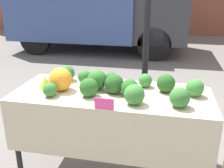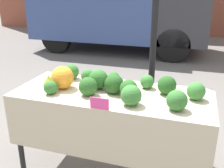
# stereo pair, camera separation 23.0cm
# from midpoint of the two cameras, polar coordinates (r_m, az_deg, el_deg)

# --- Properties ---
(ground_plane) EXTENTS (40.00, 40.00, 0.00)m
(ground_plane) POSITION_cam_midpoint_polar(r_m,az_deg,el_deg) (2.74, -2.52, -17.90)
(ground_plane) COLOR slate
(tent_pole) EXTENTS (0.07, 0.07, 2.53)m
(tent_pole) POSITION_cam_midpoint_polar(r_m,az_deg,el_deg) (2.90, 5.28, 11.68)
(tent_pole) COLOR black
(tent_pole) RESTS_ON ground_plane
(parked_truck) EXTENTS (4.63, 2.12, 2.31)m
(parked_truck) POSITION_cam_midpoint_polar(r_m,az_deg,el_deg) (7.48, -4.75, 16.89)
(parked_truck) COLOR #384C84
(parked_truck) RESTS_ON ground_plane
(market_table) EXTENTS (1.75, 0.72, 0.82)m
(market_table) POSITION_cam_midpoint_polar(r_m,az_deg,el_deg) (2.32, -3.15, -5.06)
(market_table) COLOR beige
(market_table) RESTS_ON ground_plane
(orange_cauliflower) EXTENTS (0.21, 0.21, 0.21)m
(orange_cauliflower) POSITION_cam_midpoint_polar(r_m,az_deg,el_deg) (2.41, -13.83, 0.95)
(orange_cauliflower) COLOR orange
(orange_cauliflower) RESTS_ON market_table
(romanesco_head) EXTENTS (0.13, 0.13, 0.11)m
(romanesco_head) POSITION_cam_midpoint_polar(r_m,az_deg,el_deg) (2.53, -16.86, 0.37)
(romanesco_head) COLOR #93B238
(romanesco_head) RESTS_ON market_table
(broccoli_head_0) EXTENTS (0.16, 0.16, 0.16)m
(broccoli_head_0) POSITION_cam_midpoint_polar(r_m,az_deg,el_deg) (2.23, -8.01, -0.80)
(broccoli_head_0) COLOR #285B23
(broccoli_head_0) RESTS_ON market_table
(broccoli_head_1) EXTENTS (0.15, 0.15, 0.15)m
(broccoli_head_1) POSITION_cam_midpoint_polar(r_m,az_deg,el_deg) (2.21, 0.95, -0.94)
(broccoli_head_1) COLOR #285B23
(broccoli_head_1) RESTS_ON market_table
(broccoli_head_2) EXTENTS (0.16, 0.16, 0.16)m
(broccoli_head_2) POSITION_cam_midpoint_polar(r_m,az_deg,el_deg) (2.33, 8.93, 0.12)
(broccoli_head_2) COLOR #23511E
(broccoli_head_2) RESTS_ON market_table
(broccoli_head_3) EXTENTS (0.11, 0.11, 0.11)m
(broccoli_head_3) POSITION_cam_midpoint_polar(r_m,az_deg,el_deg) (2.53, -2.78, 1.34)
(broccoli_head_3) COLOR #2D6628
(broccoli_head_3) RESTS_ON market_table
(broccoli_head_4) EXTENTS (0.16, 0.16, 0.16)m
(broccoli_head_4) POSITION_cam_midpoint_polar(r_m,az_deg,el_deg) (2.06, 11.47, -2.96)
(broccoli_head_4) COLOR #336B2D
(broccoli_head_4) RESTS_ON market_table
(broccoli_head_5) EXTENTS (0.13, 0.13, 0.13)m
(broccoli_head_5) POSITION_cam_midpoint_polar(r_m,az_deg,el_deg) (2.56, -8.57, 1.54)
(broccoli_head_5) COLOR #336B2D
(broccoli_head_5) RESTS_ON market_table
(broccoli_head_6) EXTENTS (0.17, 0.17, 0.17)m
(broccoli_head_6) POSITION_cam_midpoint_polar(r_m,az_deg,el_deg) (2.28, -2.41, -0.04)
(broccoli_head_6) COLOR #23511E
(broccoli_head_6) RESTS_ON market_table
(broccoli_head_7) EXTENTS (0.15, 0.15, 0.15)m
(broccoli_head_7) POSITION_cam_midpoint_polar(r_m,az_deg,el_deg) (2.30, 14.92, -0.87)
(broccoli_head_7) COLOR #387533
(broccoli_head_7) RESTS_ON market_table
(broccoli_head_8) EXTENTS (0.18, 0.18, 0.18)m
(broccoli_head_8) POSITION_cam_midpoint_polar(r_m,az_deg,el_deg) (2.38, -6.00, 0.87)
(broccoli_head_8) COLOR #2D6628
(broccoli_head_8) RESTS_ON market_table
(broccoli_head_9) EXTENTS (0.16, 0.16, 0.16)m
(broccoli_head_9) POSITION_cam_midpoint_polar(r_m,az_deg,el_deg) (2.66, -12.25, 2.30)
(broccoli_head_9) COLOR #336B2D
(broccoli_head_9) RESTS_ON market_table
(broccoli_head_10) EXTENTS (0.17, 0.17, 0.17)m
(broccoli_head_10) POSITION_cam_midpoint_polar(r_m,az_deg,el_deg) (2.06, 1.74, -2.35)
(broccoli_head_10) COLOR #387533
(broccoli_head_10) RESTS_ON market_table
(broccoli_head_11) EXTENTS (0.12, 0.12, 0.12)m
(broccoli_head_11) POSITION_cam_midpoint_polar(r_m,az_deg,el_deg) (2.31, -16.16, -1.31)
(broccoli_head_11) COLOR #336B2D
(broccoli_head_11) RESTS_ON market_table
(broccoli_head_12) EXTENTS (0.13, 0.13, 0.13)m
(broccoli_head_12) POSITION_cam_midpoint_polar(r_m,az_deg,el_deg) (2.44, 4.59, 0.74)
(broccoli_head_12) COLOR #387533
(broccoli_head_12) RESTS_ON market_table
(price_sign) EXTENTS (0.15, 0.01, 0.09)m
(price_sign) POSITION_cam_midpoint_polar(r_m,az_deg,el_deg) (2.00, -5.03, -4.41)
(price_sign) COLOR #EF4793
(price_sign) RESTS_ON market_table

